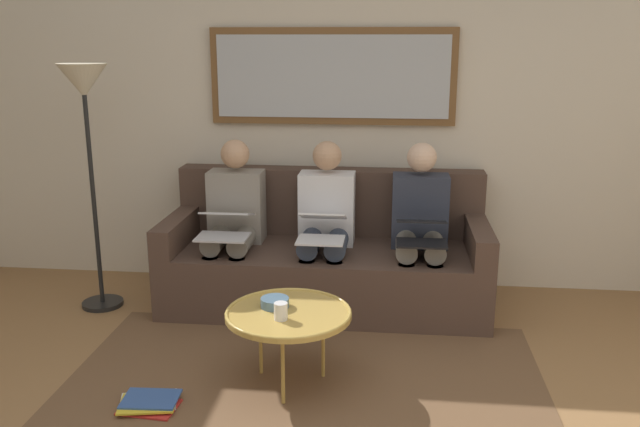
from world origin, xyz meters
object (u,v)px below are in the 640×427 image
Objects in this scene: person_left at (420,223)px; standing_lamp at (86,109)px; cup at (281,311)px; laptop_silver at (225,224)px; coffee_table at (288,314)px; person_middle at (326,221)px; couch at (326,259)px; laptop_black at (422,231)px; bowl at (275,302)px; person_right at (234,218)px; framed_mirror at (332,77)px; magazine_stack at (149,403)px; laptop_white at (322,227)px.

person_left is 0.69× the size of standing_lamp.
cup is 0.24× the size of laptop_silver.
person_middle is (-0.08, -1.15, 0.20)m from coffee_table.
couch reaches higher than laptop_black.
standing_lamp is (1.39, -0.89, 0.93)m from bowl.
person_middle is 1.00× the size of person_right.
cup is (0.10, 1.70, -1.08)m from framed_mirror.
coffee_table is 1.17m from laptop_black.
couch is 1.93× the size of person_right.
framed_mirror reaches higher than laptop_black.
couch is 1.33m from cup.
person_middle is at bearing -94.76° from cup.
person_left is at bearing -169.44° from laptop_silver.
couch is 0.71m from person_left.
cup is at bearing 59.20° from person_left.
person_left is 3.43× the size of laptop_black.
coffee_table is 0.40× the size of standing_lamp.
laptop_black is (-0.72, -0.90, 0.22)m from coffee_table.
person_right reaches higher than coffee_table.
person_middle is at bearing 180.00° from person_right.
coffee_table is at bearing 86.00° from person_middle.
framed_mirror is 5.35× the size of magazine_stack.
standing_lamp reaches higher than couch.
framed_mirror reaches higher than bowl.
laptop_white reaches higher than laptop_black.
person_left is at bearing -174.81° from standing_lamp.
magazine_stack is at bearing 84.66° from laptop_silver.
person_right is at bearing -66.33° from bowl.
bowl reaches higher than coffee_table.
laptop_white is at bearing -179.31° from laptop_silver.
person_middle reaches higher than couch.
couch is at bearing -154.35° from laptop_silver.
person_middle reaches higher than magazine_stack.
standing_lamp reaches higher than person_middle.
person_left is 2.33m from standing_lamp.
person_right is at bearing 35.52° from framed_mirror.
framed_mirror is at bearing -35.52° from person_left.
standing_lamp is (0.91, 0.20, 0.76)m from person_right.
framed_mirror reaches higher than person_right.
cup is at bearing 76.64° from coffee_table.
couch reaches higher than coffee_table.
person_middle is 0.69× the size of standing_lamp.
laptop_black is 0.89× the size of laptop_silver.
coffee_table is 1.37m from person_left.
laptop_black is 0.64m from laptop_white.
bowl is at bearing 81.96° from couch.
person_left is (-0.74, -1.25, 0.14)m from cup.
laptop_white is (0.64, -0.02, 0.00)m from laptop_black.
framed_mirror is 1.15m from laptop_white.
person_middle reaches higher than cup.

